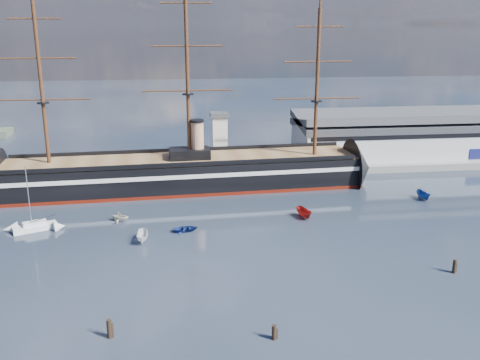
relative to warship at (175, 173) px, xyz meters
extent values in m
plane|color=black|center=(9.47, -20.00, -4.04)|extent=(600.00, 600.00, 0.00)
cube|color=slate|center=(19.47, 16.00, -4.04)|extent=(180.00, 18.00, 2.00)
cube|color=#B7BABC|center=(67.47, 20.00, 2.96)|extent=(62.00, 20.00, 10.00)
cube|color=#3F4247|center=(67.47, 20.00, 8.56)|extent=(63.00, 21.00, 2.00)
cube|color=silver|center=(12.47, 13.00, 4.96)|extent=(4.00, 4.00, 14.00)
cube|color=#3F4247|center=(12.47, 13.00, 12.46)|extent=(5.00, 5.00, 1.00)
cube|color=black|center=(1.73, 0.00, -0.04)|extent=(88.70, 20.46, 7.00)
cube|color=silver|center=(1.73, 0.00, 1.16)|extent=(90.71, 20.81, 1.00)
cube|color=#571308|center=(1.73, 0.00, -3.69)|extent=(90.71, 20.77, 0.90)
cone|color=black|center=(48.23, 0.00, -0.34)|extent=(11.78, 16.22, 15.68)
cube|color=brown|center=(1.73, 0.00, 3.56)|extent=(88.64, 19.19, 0.40)
cube|color=black|center=(3.73, 0.00, 4.96)|extent=(10.29, 6.50, 2.50)
cylinder|color=tan|center=(5.73, 0.00, 8.46)|extent=(3.20, 3.20, 9.00)
cylinder|color=#381E0F|center=(-30.27, 0.00, 22.76)|extent=(0.90, 0.90, 38.00)
cylinder|color=#381E0F|center=(3.73, 0.00, 24.76)|extent=(0.90, 0.90, 42.00)
cylinder|color=#381E0F|center=(35.73, 0.00, 21.76)|extent=(0.90, 0.90, 36.00)
cube|color=silver|center=(-28.51, -25.20, -3.47)|extent=(8.81, 5.68, 1.14)
cube|color=silver|center=(-28.51, -25.20, -2.56)|extent=(4.89, 3.47, 0.91)
cylinder|color=#B2B2B7|center=(-29.08, -25.20, 3.34)|extent=(0.18, 0.18, 12.49)
imported|color=white|center=(-6.68, -33.95, -4.04)|extent=(6.39, 2.47, 2.53)
imported|color=navy|center=(1.60, -29.52, -4.04)|extent=(1.69, 3.25, 1.44)
imported|color=#A5201B|center=(27.18, -24.96, -4.04)|extent=(6.87, 3.88, 2.59)
imported|color=beige|center=(-11.98, -21.95, -4.04)|extent=(5.37, 7.04, 2.37)
imported|color=navy|center=(58.32, -16.23, -4.04)|extent=(6.23, 2.67, 2.43)
cylinder|color=black|center=(-9.51, -66.41, -4.04)|extent=(0.64, 0.64, 3.37)
cylinder|color=black|center=(12.07, -69.55, -4.04)|extent=(0.64, 0.64, 2.79)
cylinder|color=black|center=(45.67, -54.05, -4.04)|extent=(0.64, 0.64, 3.09)
camera|label=1|loc=(-0.22, -130.36, 36.04)|focal=40.00mm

